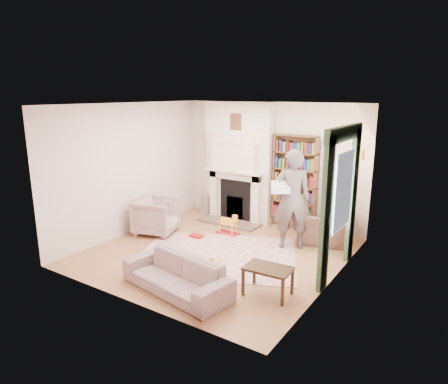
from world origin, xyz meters
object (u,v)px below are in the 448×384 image
Objects in this scene: sofa at (177,275)px; man_reading at (292,199)px; paraffin_heater at (205,204)px; armchair_left at (157,216)px; coffee_table at (268,281)px; rocking_horse at (228,224)px; bookcase at (295,178)px; armchair_reading at (323,227)px.

sofa is 2.83m from man_reading.
sofa is 3.37× the size of paraffin_heater.
man_reading is (2.77, 0.85, 0.60)m from armchair_left.
sofa is 1.40m from coffee_table.
man_reading is 1.63m from rocking_horse.
coffee_table is at bearing -41.24° from paraffin_heater.
sofa is 4.02m from paraffin_heater.
coffee_table is 2.73m from rocking_horse.
paraffin_heater is at bearing -173.81° from bookcase.
man_reading reaches higher than armchair_left.
man_reading is at bearing 101.62° from coffee_table.
armchair_reading reaches higher than coffee_table.
bookcase is at bearing -68.26° from armchair_left.
paraffin_heater is 1.55m from rocking_horse.
bookcase is 3.36× the size of paraffin_heater.
coffee_table is 1.33× the size of rocking_horse.
rocking_horse is at bearing -77.04° from armchair_left.
armchair_left reaches higher than paraffin_heater.
armchair_reading is 3.16m from paraffin_heater.
armchair_left is 1.71m from paraffin_heater.
man_reading is at bearing -90.90° from armchair_left.
man_reading reaches higher than armchair_reading.
armchair_left is 1.56m from rocking_horse.
coffee_table is (0.06, -2.57, -0.11)m from armchair_reading.
sofa is (-0.30, -3.74, -0.90)m from bookcase.
man_reading is (0.72, 2.64, 0.72)m from sofa.
paraffin_heater reaches higher than rocking_horse.
paraffin_heater is at bearing -19.75° from armchair_reading.
paraffin_heater is at bearing -50.10° from man_reading.
armchair_left is 0.46× the size of sofa.
paraffin_heater is (-2.28, -0.25, -0.90)m from bookcase.
paraffin_heater is at bearing 144.38° from rocking_horse.
armchair_left is 0.43× the size of man_reading.
paraffin_heater is at bearing -20.29° from armchair_left.
armchair_reading is 1.00m from man_reading.
coffee_table is (0.51, -1.97, -0.76)m from man_reading.
bookcase reaches higher than coffee_table.
bookcase is 1.81× the size of armchair_reading.
armchair_reading reaches higher than sofa.
sofa reaches higher than rocking_horse.
man_reading is 3.59× the size of paraffin_heater.
bookcase is at bearing -101.69° from man_reading.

